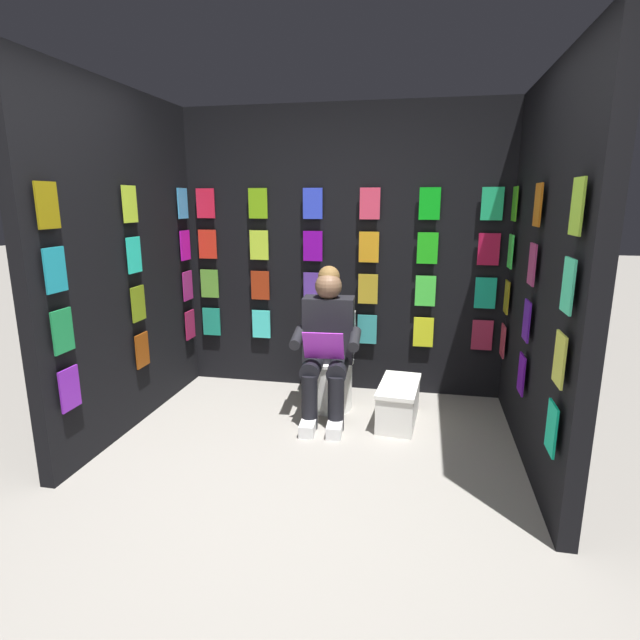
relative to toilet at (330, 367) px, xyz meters
name	(u,v)px	position (x,y,z in m)	size (l,w,h in m)	color
ground_plane	(281,517)	(-0.02, 1.61, -0.33)	(30.00, 30.00, 0.00)	gray
display_wall_back	(342,253)	(-0.02, -0.46, 0.91)	(2.92, 0.14, 2.48)	black
display_wall_left	(545,274)	(-1.47, 0.60, 0.91)	(0.14, 2.02, 2.48)	black
display_wall_right	(124,263)	(1.44, 0.60, 0.91)	(0.14, 2.02, 2.48)	black
toilet	(330,367)	(0.00, 0.00, 0.00)	(0.42, 0.57, 0.77)	white
person_reading	(327,343)	(-0.01, 0.23, 0.27)	(0.54, 0.70, 1.19)	black
comic_longbox_near	(398,403)	(-0.58, 0.25, -0.17)	(0.33, 0.61, 0.31)	white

